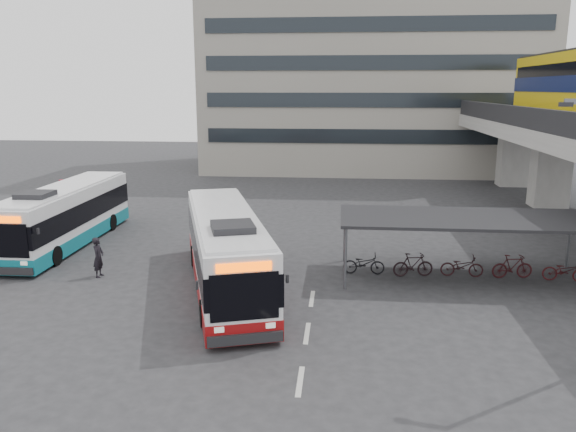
{
  "coord_description": "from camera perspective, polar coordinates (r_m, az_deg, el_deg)",
  "views": [
    {
      "loc": [
        3.45,
        -19.48,
        7.6
      ],
      "look_at": [
        1.15,
        4.86,
        2.0
      ],
      "focal_mm": 35.0,
      "sensor_mm": 36.0,
      "label": 1
    }
  ],
  "objects": [
    {
      "name": "ground",
      "position": [
        21.19,
        -4.38,
        -8.15
      ],
      "size": [
        120.0,
        120.0,
        0.0
      ],
      "primitive_type": "plane",
      "color": "#28282B",
      "rests_on": "ground"
    },
    {
      "name": "pedestrian",
      "position": [
        24.29,
        -18.71,
        -3.98
      ],
      "size": [
        0.4,
        0.61,
        1.67
      ],
      "primitive_type": "imported",
      "rotation": [
        0.0,
        0.0,
        1.57
      ],
      "color": "black",
      "rests_on": "ground"
    },
    {
      "name": "sign_totem_north",
      "position": [
        33.39,
        -21.6,
        1.25
      ],
      "size": [
        0.58,
        0.22,
        2.68
      ],
      "rotation": [
        0.0,
        0.0,
        0.09
      ],
      "color": "maroon",
      "rests_on": "ground"
    },
    {
      "name": "office_block",
      "position": [
        55.75,
        8.41,
        17.82
      ],
      "size": [
        30.0,
        15.0,
        25.0
      ],
      "primitive_type": "cube",
      "color": "gray",
      "rests_on": "ground"
    },
    {
      "name": "bike_shelter",
      "position": [
        23.83,
        17.46,
        -2.49
      ],
      "size": [
        10.0,
        4.0,
        2.54
      ],
      "color": "#595B60",
      "rests_on": "ground"
    },
    {
      "name": "sign_totem_mid",
      "position": [
        29.6,
        -26.4,
        -0.91
      ],
      "size": [
        0.51,
        0.16,
        2.36
      ],
      "rotation": [
        0.0,
        0.0,
        -0.02
      ],
      "color": "maroon",
      "rests_on": "ground"
    },
    {
      "name": "bus_teal",
      "position": [
        29.67,
        -21.61,
        0.02
      ],
      "size": [
        2.4,
        10.59,
        3.12
      ],
      "rotation": [
        0.0,
        0.0,
        0.01
      ],
      "color": "white",
      "rests_on": "ground"
    },
    {
      "name": "road_markings",
      "position": [
        18.17,
        1.94,
        -11.81
      ],
      "size": [
        0.15,
        7.6,
        0.01
      ],
      "color": "beige",
      "rests_on": "ground"
    },
    {
      "name": "bus_main",
      "position": [
        21.66,
        -6.36,
        -3.55
      ],
      "size": [
        5.51,
        11.1,
        3.22
      ],
      "rotation": [
        0.0,
        0.0,
        0.3
      ],
      "color": "white",
      "rests_on": "ground"
    }
  ]
}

